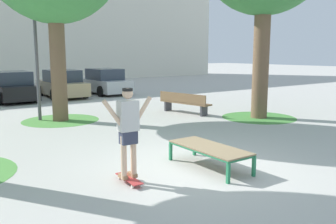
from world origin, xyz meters
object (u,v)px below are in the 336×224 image
(skate_box, at_px, (209,149))
(car_silver, at_px, (104,82))
(park_bench, at_px, (184,102))
(light_post, at_px, (34,12))
(car_black, at_px, (12,87))
(car_tan, at_px, (62,85))
(skater, at_px, (128,127))
(skateboard, at_px, (129,179))

(skate_box, distance_m, car_silver, 14.98)
(skate_box, xyz_separation_m, park_bench, (3.92, 5.83, 0.03))
(park_bench, height_order, light_post, light_post)
(car_black, height_order, car_tan, same)
(skater, relative_size, car_silver, 0.40)
(car_tan, xyz_separation_m, park_bench, (2.06, -8.32, -0.24))
(car_black, relative_size, park_bench, 1.73)
(car_tan, relative_size, light_post, 0.73)
(skate_box, relative_size, light_post, 0.33)
(park_bench, bearing_deg, car_tan, 103.94)
(skater, bearing_deg, car_black, 85.54)
(skateboard, xyz_separation_m, car_silver, (6.32, 14.09, 0.61))
(skate_box, distance_m, skateboard, 1.88)
(skate_box, relative_size, car_silver, 0.45)
(car_black, relative_size, light_post, 0.72)
(car_silver, bearing_deg, car_black, -177.18)
(skater, bearing_deg, car_silver, 65.86)
(car_black, bearing_deg, car_silver, 2.82)
(skate_box, bearing_deg, car_black, 93.09)
(skate_box, height_order, park_bench, park_bench)
(skater, relative_size, park_bench, 0.69)
(skateboard, xyz_separation_m, light_post, (0.58, 7.52, 3.75))
(park_bench, bearing_deg, car_silver, 86.24)
(light_post, bearing_deg, skate_box, -80.71)
(car_tan, xyz_separation_m, light_post, (-3.12, -6.44, 3.13))
(car_tan, bearing_deg, skateboard, -104.83)
(skateboard, bearing_deg, car_black, 85.54)
(skateboard, xyz_separation_m, skater, (0.00, 0.00, 0.99))
(car_tan, bearing_deg, car_black, -177.32)
(skateboard, bearing_deg, car_silver, 65.86)
(skate_box, relative_size, skateboard, 2.36)
(skater, relative_size, light_post, 0.29)
(park_bench, bearing_deg, car_black, 119.74)
(car_silver, bearing_deg, skater, -114.14)
(skater, distance_m, light_post, 8.03)
(park_bench, distance_m, light_post, 6.47)
(car_tan, bearing_deg, park_bench, -76.06)
(car_black, bearing_deg, skate_box, -86.91)
(skate_box, bearing_deg, park_bench, 56.08)
(skateboard, bearing_deg, park_bench, 44.40)
(skateboard, distance_m, car_tan, 14.45)
(skateboard, xyz_separation_m, car_black, (1.08, 13.84, 0.61))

